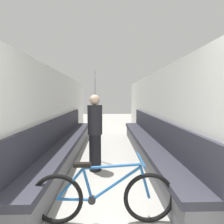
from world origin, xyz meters
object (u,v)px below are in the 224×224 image
(bench_seat_row_right, at_px, (148,145))
(bicycle, at_px, (103,197))
(passenger_standing, at_px, (95,132))
(bench_seat_row_left, at_px, (67,145))
(grab_pole_near, at_px, (95,117))

(bench_seat_row_right, distance_m, bicycle, 2.50)
(bench_seat_row_right, bearing_deg, passenger_standing, -149.99)
(bicycle, bearing_deg, passenger_standing, 93.05)
(bench_seat_row_left, xyz_separation_m, bench_seat_row_right, (2.02, 0.00, 0.00))
(bench_seat_row_right, relative_size, passenger_standing, 3.38)
(bench_seat_row_left, height_order, passenger_standing, passenger_standing)
(grab_pole_near, bearing_deg, bench_seat_row_left, 170.40)
(bench_seat_row_right, bearing_deg, bench_seat_row_left, 180.00)
(bench_seat_row_left, bearing_deg, passenger_standing, -43.79)
(bench_seat_row_right, distance_m, passenger_standing, 1.53)
(bench_seat_row_left, xyz_separation_m, grab_pole_near, (0.73, -0.12, 0.72))
(bench_seat_row_left, bearing_deg, bench_seat_row_right, 0.00)
(bench_seat_row_right, bearing_deg, bicycle, -115.01)
(bicycle, xyz_separation_m, grab_pole_near, (-0.24, 2.15, 0.71))
(passenger_standing, bearing_deg, bench_seat_row_right, 77.09)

